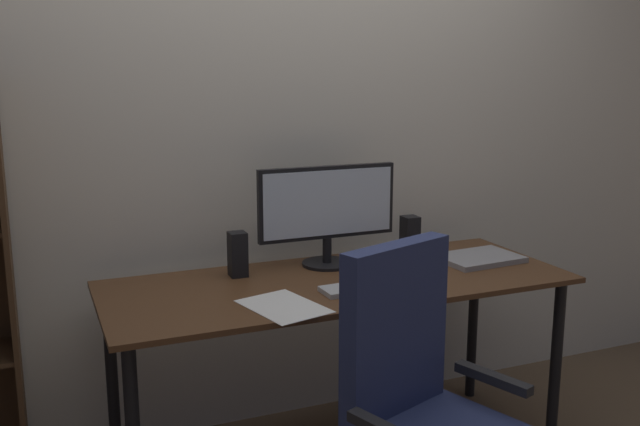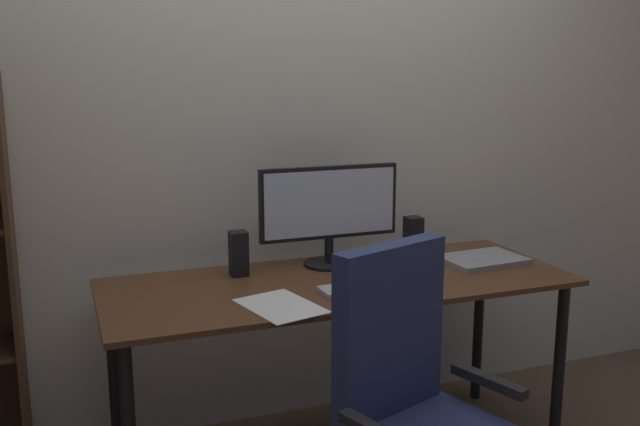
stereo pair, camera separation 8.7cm
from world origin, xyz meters
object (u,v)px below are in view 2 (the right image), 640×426
Objects in this scene: desk at (339,301)px; monitor at (329,208)px; mouse at (415,279)px; speaker_right at (413,237)px; keyboard at (360,288)px; coffee_mug at (369,262)px; laptop at (482,260)px; speaker_left at (239,254)px.

monitor reaches higher than desk.
mouse is 0.56× the size of speaker_right.
coffee_mug reaches higher than keyboard.
mouse reaches higher than keyboard.
laptop is (0.60, -0.18, -0.22)m from monitor.
laptop is 1.88× the size of speaker_left.
keyboard is at bearing -122.49° from coffee_mug.
monitor is 5.91× the size of mouse.
monitor is at bearing 130.83° from mouse.
coffee_mug is 0.31m from speaker_right.
monitor reaches higher than laptop.
desk is 0.19m from coffee_mug.
laptop reaches higher than desk.
speaker_left is at bearing 165.81° from laptop.
speaker_right reaches higher than desk.
monitor reaches higher than speaker_right.
speaker_right is at bearing 0.00° from speaker_left.
monitor is at bearing 178.77° from speaker_right.
speaker_left is at bearing 134.83° from keyboard.
monitor is (0.04, 0.20, 0.31)m from desk.
speaker_left is 0.74m from speaker_right.
coffee_mug is at bearing 55.54° from keyboard.
monitor is 3.34× the size of speaker_left.
laptop is 1.88× the size of speaker_right.
speaker_left reaches higher than mouse.
speaker_left reaches higher than laptop.
desk is at bearing -100.89° from monitor.
desk is 5.96× the size of keyboard.
monitor is 0.41m from keyboard.
speaker_left is at bearing 180.00° from speaker_right.
coffee_mug is 0.50m from speaker_left.
speaker_left is (-0.33, 0.19, 0.17)m from desk.
laptop is at bearing -16.75° from monitor.
keyboard is at bearing -168.54° from mouse.
desk is at bearing 177.35° from laptop.
speaker_left is (-0.37, -0.01, -0.15)m from monitor.
mouse is (0.22, 0.01, 0.01)m from keyboard.
speaker_right reaches higher than keyboard.
monitor reaches higher than speaker_left.
coffee_mug is 0.50m from laptop.
mouse is 0.94× the size of coffee_mug.
mouse is at bearing -57.99° from monitor.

